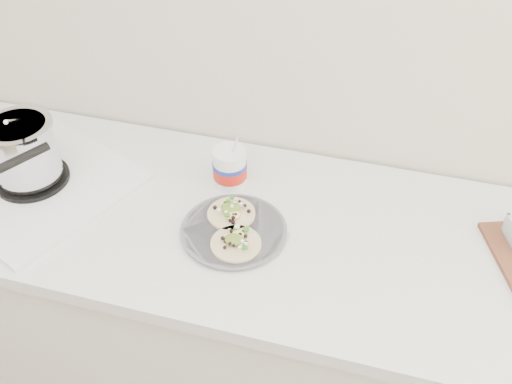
# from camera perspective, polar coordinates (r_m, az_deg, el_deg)

# --- Properties ---
(counter) EXTENTS (2.44, 0.66, 0.90)m
(counter) POSITION_cam_1_polar(r_m,az_deg,el_deg) (1.83, -2.92, -12.37)
(counter) COLOR silver
(counter) RESTS_ON ground
(stove) EXTENTS (0.62, 0.60, 0.24)m
(stove) POSITION_cam_1_polar(r_m,az_deg,el_deg) (1.64, -21.90, 2.82)
(stove) COLOR silver
(stove) RESTS_ON counter
(taco_plate) EXTENTS (0.27, 0.27, 0.04)m
(taco_plate) POSITION_cam_1_polar(r_m,az_deg,el_deg) (1.42, -2.26, -3.63)
(taco_plate) COLOR #5E5D64
(taco_plate) RESTS_ON counter
(tub) EXTENTS (0.09, 0.09, 0.21)m
(tub) POSITION_cam_1_polar(r_m,az_deg,el_deg) (1.54, -2.57, 2.74)
(tub) COLOR white
(tub) RESTS_ON counter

